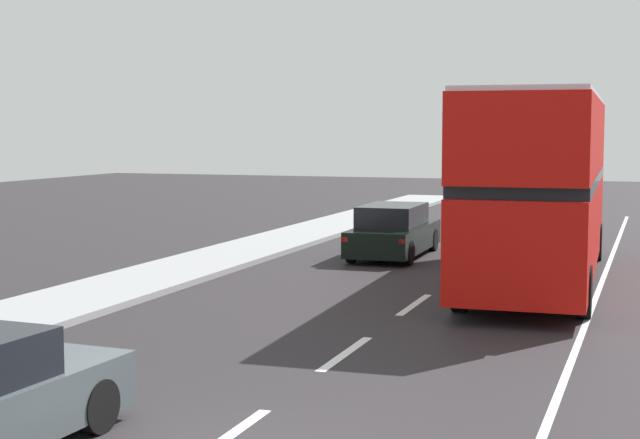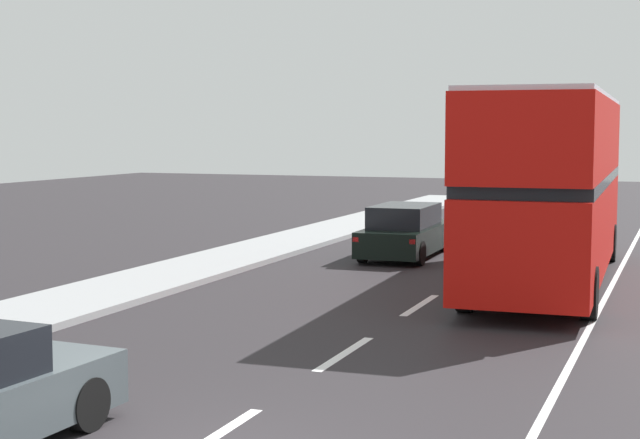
% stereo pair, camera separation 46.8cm
% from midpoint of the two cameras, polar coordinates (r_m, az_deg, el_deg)
% --- Properties ---
extents(lane_paint_markings, '(3.54, 46.00, 0.01)m').
position_cam_midpoint_polar(lane_paint_markings, '(17.84, 9.96, -6.12)').
color(lane_paint_markings, silver).
rests_on(lane_paint_markings, ground).
extents(double_decker_bus_red, '(2.92, 11.51, 4.29)m').
position_cam_midpoint_polar(double_decker_bus_red, '(22.68, 12.31, 2.12)').
color(double_decker_bus_red, red).
rests_on(double_decker_bus_red, ground).
extents(sedan_car_ahead, '(1.82, 4.60, 1.46)m').
position_cam_midpoint_polar(sedan_car_ahead, '(26.84, 3.87, -0.73)').
color(sedan_car_ahead, black).
rests_on(sedan_car_ahead, ground).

